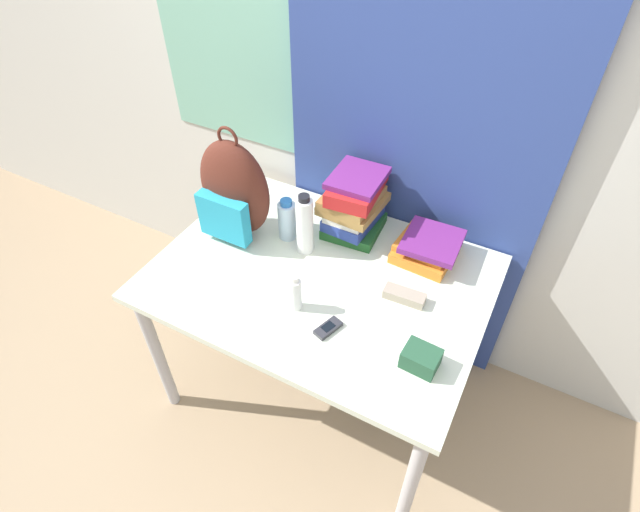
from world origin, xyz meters
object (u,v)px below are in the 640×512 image
Objects in this scene: book_stack_center at (428,246)px; cell_phone at (328,328)px; backpack at (234,191)px; sunscreen_bottle at (296,293)px; sports_bottle at (305,225)px; sunglasses_case at (404,296)px; water_bottle at (287,220)px; camera_pouch at (421,358)px; book_stack_left at (354,204)px.

book_stack_center reaches higher than cell_phone.
sunscreen_bottle is at bearing -30.83° from backpack.
sports_bottle reaches higher than sunglasses_case.
sunglasses_case is (0.44, -0.06, -0.11)m from sports_bottle.
sports_bottle is (-0.44, -0.20, 0.08)m from book_stack_center.
water_bottle is 1.69× the size of cell_phone.
sunscreen_bottle reaches higher than sunglasses_case.
camera_pouch is at bearing -72.97° from book_stack_center.
book_stack_left is (0.41, 0.23, -0.07)m from backpack.
backpack reaches higher than book_stack_left.
sunscreen_bottle is (0.12, -0.28, -0.06)m from sports_bottle.
sunglasses_case is (0.55, -0.10, -0.07)m from water_bottle.
book_stack_left is 1.87× the size of sunscreen_bottle.
book_stack_center is 1.37× the size of water_bottle.
camera_pouch is (0.59, -0.30, -0.09)m from sports_bottle.
backpack is 1.65× the size of book_stack_left.
backpack is at bearing -150.92° from book_stack_left.
water_bottle reaches higher than book_stack_center.
camera_pouch is (0.47, -0.02, -0.04)m from sunscreen_bottle.
book_stack_center is 0.54m from cell_phone.
book_stack_center is at bearing 24.54° from sports_bottle.
sports_bottle is 0.31m from sunscreen_bottle.
sports_bottle is 0.43m from cell_phone.
camera_pouch reaches higher than cell_phone.
water_bottle is at bearing -163.43° from book_stack_center.
backpack is 0.48m from book_stack_left.
sports_bottle reaches higher than cell_phone.
backpack is 0.78m from book_stack_center.
sports_bottle is 1.73× the size of sunscreen_bottle.
sunscreen_bottle is 1.42× the size of cell_phone.
book_stack_left reaches higher than sports_bottle.
water_bottle is at bearing 169.58° from sunglasses_case.
sunscreen_bottle is at bearing -89.46° from book_stack_left.
backpack is at bearing 177.36° from sunglasses_case.
book_stack_left reaches higher than camera_pouch.
sports_bottle is 0.46m from sunglasses_case.
cell_phone is 0.32m from camera_pouch.
sports_bottle is at bearing 152.91° from camera_pouch.
book_stack_left is 1.08× the size of sports_bottle.
book_stack_center is 0.94× the size of sports_bottle.
sunscreen_bottle is 1.01× the size of sunglasses_case.
water_bottle is 0.39m from sunscreen_bottle.
water_bottle is at bearing 125.11° from sunscreen_bottle.
backpack reaches higher than camera_pouch.
camera_pouch is at bearing -27.09° from sports_bottle.
sunglasses_case reaches higher than cell_phone.
cell_phone is (0.27, -0.31, -0.12)m from sports_bottle.
book_stack_center is 1.64× the size of sunglasses_case.
sports_bottle is at bearing 113.11° from sunscreen_bottle.
backpack is at bearing -161.31° from water_bottle.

